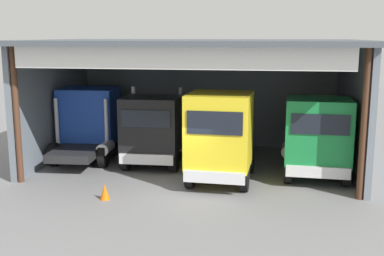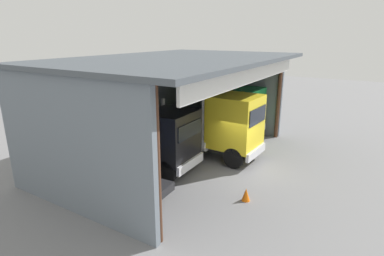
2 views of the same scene
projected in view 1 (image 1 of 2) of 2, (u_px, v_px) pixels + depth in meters
ground_plane at (180, 191)px, 18.23m from camera, size 80.00×80.00×0.00m
workshop_shed at (199, 79)px, 22.21m from camera, size 14.21×9.29×5.62m
truck_blue_right_bay at (88, 122)px, 22.84m from camera, size 2.92×4.71×3.35m
truck_black_yard_outside at (153, 130)px, 21.40m from camera, size 2.67×4.74×3.51m
truck_yellow_center_right_bay at (220, 136)px, 18.88m from camera, size 2.61×5.34×3.65m
truck_green_center_bay at (316, 137)px, 19.50m from camera, size 2.73×5.25×3.38m
oil_drum at (186, 139)px, 25.10m from camera, size 0.58×0.58×0.94m
tool_cart at (197, 138)px, 25.22m from camera, size 0.90×0.60×1.00m
traffic_cone at (105, 192)px, 17.27m from camera, size 0.36×0.36×0.56m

